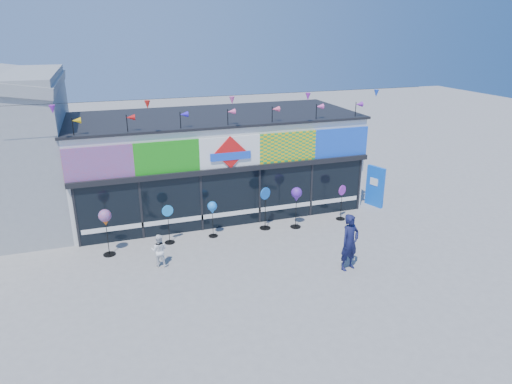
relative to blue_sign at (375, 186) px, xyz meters
name	(u,v)px	position (x,y,z in m)	size (l,w,h in m)	color
ground	(259,265)	(-6.71, -3.53, -0.92)	(80.00, 80.00, 0.00)	gray
kite_shop	(215,161)	(-6.71, 2.41, 1.13)	(16.00, 5.70, 5.31)	silver
blue_sign	(375,186)	(0.00, 0.00, 0.00)	(0.43, 0.91, 1.83)	blue
spinner_0	(105,219)	(-11.50, -1.16, 0.46)	(0.44, 0.44, 1.73)	black
spinner_1	(168,223)	(-9.33, -0.87, -0.12)	(0.42, 0.38, 1.50)	black
spinner_2	(212,209)	(-7.65, -0.85, 0.23)	(0.36, 0.36, 1.43)	black
spinner_3	(265,207)	(-5.50, -0.79, 0.00)	(0.46, 0.44, 1.73)	black
spinner_4	(296,196)	(-4.29, -1.07, 0.44)	(0.43, 0.43, 1.69)	black
spinner_5	(342,201)	(-2.18, -0.92, -0.12)	(0.40, 0.38, 1.50)	black
adult_man	(350,242)	(-3.96, -4.72, 0.05)	(0.71, 0.46, 1.94)	#13173D
child	(159,250)	(-9.89, -2.51, -0.35)	(0.55, 0.32, 1.14)	white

